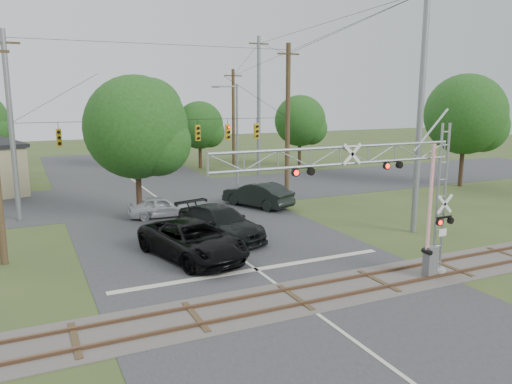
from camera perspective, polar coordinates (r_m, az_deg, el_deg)
name	(u,v)px	position (r m, az deg, el deg)	size (l,w,h in m)	color
ground	(324,319)	(18.06, 7.73, -14.20)	(160.00, 160.00, 0.00)	#354620
road_main	(220,243)	(26.43, -4.17, -5.87)	(14.00, 90.00, 0.02)	#2D2D2F
road_cross	(154,196)	(39.45, -11.53, -0.43)	(90.00, 12.00, 0.02)	#2D2D2F
railroad_track	(295,298)	(19.60, 4.49, -11.94)	(90.00, 3.20, 0.17)	#4D4743
crossing_gantry	(383,187)	(20.21, 14.32, 0.54)	(10.90, 0.84, 6.54)	gray
traffic_signal_span	(178,126)	(35.13, -8.89, 7.50)	(19.34, 0.36, 11.50)	gray
pickup_black	(193,240)	(24.01, -7.26, -5.47)	(2.96, 6.41, 1.78)	black
car_dark	(220,223)	(27.10, -4.10, -3.55)	(2.44, 6.00, 1.74)	black
sedan_silver	(160,207)	(32.37, -10.90, -1.66)	(1.63, 4.05, 1.38)	#AAACB2
suv_dark	(258,194)	(34.78, 0.17, -0.28)	(1.84, 5.28, 1.74)	black
streetlight	(235,130)	(42.72, -2.38, 7.13)	(2.29, 0.24, 8.59)	gray
utility_poles	(201,117)	(38.26, -6.30, 8.51)	(24.94, 29.49, 13.70)	#3D291C
treeline	(161,120)	(45.89, -10.77, 8.06)	(57.17, 30.63, 9.53)	#372619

